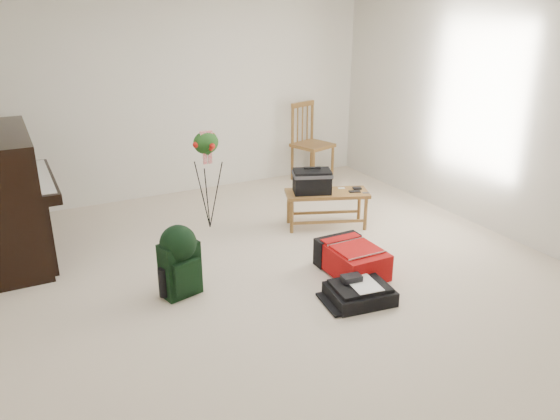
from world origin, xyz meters
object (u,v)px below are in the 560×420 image
piano (9,199)px  dining_chair (311,143)px  bench (318,186)px  green_backpack (179,258)px  red_suitcase (349,257)px  black_duffel (360,292)px  flower_stand (208,180)px

piano → dining_chair: size_ratio=1.39×
bench → green_backpack: 1.95m
dining_chair → red_suitcase: size_ratio=1.66×
dining_chair → black_duffel: bearing=-130.9°
piano → flower_stand: bearing=-5.3°
dining_chair → red_suitcase: bearing=-130.7°
green_backpack → piano: bearing=114.9°
red_suitcase → black_duffel: size_ratio=1.15×
bench → black_duffel: (-0.50, -1.53, -0.41)m
bench → dining_chair: size_ratio=0.91×
dining_chair → green_backpack: bearing=-156.2°
bench → red_suitcase: bench is taller
piano → dining_chair: 3.95m
piano → green_backpack: bearing=-51.1°
dining_chair → black_duffel: (-1.36, -3.12, -0.45)m
red_suitcase → black_duffel: bearing=-114.8°
dining_chair → black_duffel: size_ratio=1.90×
dining_chair → black_duffel: 3.44m
flower_stand → piano: bearing=174.1°
dining_chair → green_backpack: size_ratio=1.69×
dining_chair → green_backpack: (-2.66, -2.33, -0.18)m
black_duffel → red_suitcase: bearing=73.1°
bench → flower_stand: 1.20m
bench → green_backpack: size_ratio=1.54×
black_duffel → dining_chair: bearing=74.1°
piano → green_backpack: size_ratio=2.36×
dining_chair → red_suitcase: 2.90m
bench → red_suitcase: bearing=-83.7°
piano → dining_chair: piano is taller
piano → red_suitcase: 3.30m
bench → red_suitcase: 1.13m
green_backpack → flower_stand: size_ratio=0.56×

